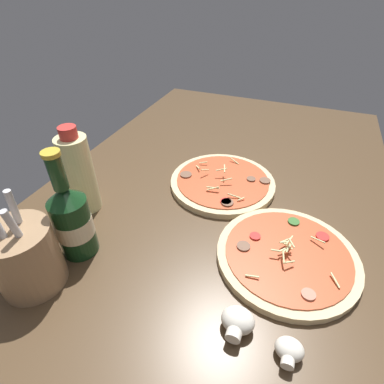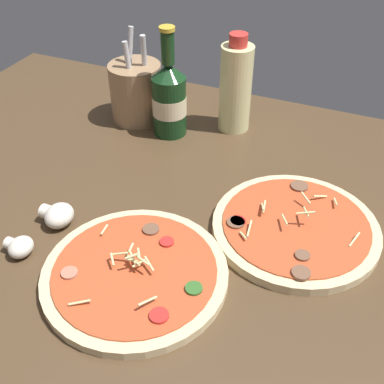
# 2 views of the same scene
# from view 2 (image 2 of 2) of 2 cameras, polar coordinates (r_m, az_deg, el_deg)

# --- Properties ---
(counter_slab) EXTENTS (1.60, 0.90, 0.03)m
(counter_slab) POSITION_cam_2_polar(r_m,az_deg,el_deg) (0.88, 5.52, -3.09)
(counter_slab) COLOR #4C3823
(counter_slab) RESTS_ON ground
(pizza_near) EXTENTS (0.29, 0.29, 0.05)m
(pizza_near) POSITION_cam_2_polar(r_m,az_deg,el_deg) (0.76, -6.74, -9.58)
(pizza_near) COLOR beige
(pizza_near) RESTS_ON counter_slab
(pizza_far) EXTENTS (0.28, 0.28, 0.05)m
(pizza_far) POSITION_cam_2_polar(r_m,az_deg,el_deg) (0.84, 12.12, -4.12)
(pizza_far) COLOR beige
(pizza_far) RESTS_ON counter_slab
(beer_bottle) EXTENTS (0.07, 0.07, 0.24)m
(beer_bottle) POSITION_cam_2_polar(r_m,az_deg,el_deg) (1.05, -2.73, 11.08)
(beer_bottle) COLOR #143819
(beer_bottle) RESTS_ON counter_slab
(oil_bottle) EXTENTS (0.07, 0.07, 0.22)m
(oil_bottle) POSITION_cam_2_polar(r_m,az_deg,el_deg) (1.07, 5.19, 12.29)
(oil_bottle) COLOR beige
(oil_bottle) RESTS_ON counter_slab
(mushroom_left) EXTENTS (0.06, 0.06, 0.04)m
(mushroom_left) POSITION_cam_2_polar(r_m,az_deg,el_deg) (0.86, -15.63, -2.65)
(mushroom_left) COLOR white
(mushroom_left) RESTS_ON counter_slab
(mushroom_right) EXTENTS (0.05, 0.04, 0.03)m
(mushroom_right) POSITION_cam_2_polar(r_m,az_deg,el_deg) (0.83, -19.75, -6.12)
(mushroom_right) COLOR white
(mushroom_right) RESTS_ON counter_slab
(utensil_crock) EXTENTS (0.12, 0.12, 0.21)m
(utensil_crock) POSITION_cam_2_polar(r_m,az_deg,el_deg) (1.12, -6.65, 11.76)
(utensil_crock) COLOR #9E7A56
(utensil_crock) RESTS_ON counter_slab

